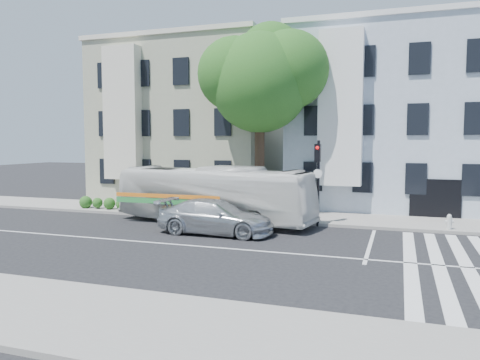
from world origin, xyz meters
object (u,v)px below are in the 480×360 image
at_px(bus, 214,195).
at_px(sedan, 216,217).
at_px(fire_hydrant, 449,222).
at_px(traffic_signal, 318,171).

height_order(bus, sedan, bus).
distance_m(bus, fire_hydrant, 11.38).
xyz_separation_m(bus, sedan, (1.15, -2.60, -0.69)).
distance_m(bus, sedan, 2.92).
height_order(sedan, fire_hydrant, sedan).
relative_size(bus, fire_hydrant, 14.92).
relative_size(bus, traffic_signal, 2.48).
bearing_deg(fire_hydrant, bus, -173.92).
relative_size(sedan, traffic_signal, 1.26).
xyz_separation_m(bus, fire_hydrant, (11.28, 1.20, -0.96)).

